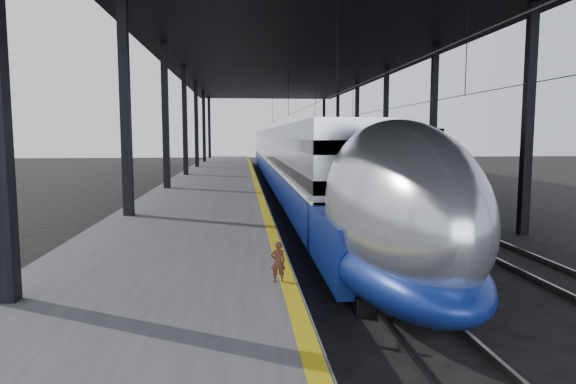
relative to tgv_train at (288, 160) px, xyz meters
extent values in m
plane|color=black|center=(-2.00, -24.99, -2.09)|extent=(160.00, 160.00, 0.00)
cube|color=#4C4C4F|center=(-5.50, -4.99, -1.59)|extent=(6.00, 80.00, 1.00)
cube|color=gold|center=(-2.70, -4.99, -1.09)|extent=(0.30, 80.00, 0.01)
cube|color=slate|center=(-0.72, -4.99, -2.01)|extent=(0.08, 80.00, 0.16)
cube|color=slate|center=(0.72, -4.99, -2.01)|extent=(0.08, 80.00, 0.16)
cube|color=slate|center=(4.28, -4.99, -2.01)|extent=(0.08, 80.00, 0.16)
cube|color=slate|center=(5.72, -4.99, -2.01)|extent=(0.08, 80.00, 0.16)
cube|color=black|center=(-7.80, -19.99, 2.41)|extent=(0.35, 0.35, 9.00)
cube|color=black|center=(7.60, -19.99, 2.41)|extent=(0.35, 0.35, 9.00)
cube|color=black|center=(-7.80, -9.99, 2.41)|extent=(0.35, 0.35, 9.00)
cube|color=black|center=(7.60, -9.99, 2.41)|extent=(0.35, 0.35, 9.00)
cube|color=black|center=(-7.80, 0.01, 2.41)|extent=(0.35, 0.35, 9.00)
cube|color=black|center=(7.60, 0.01, 2.41)|extent=(0.35, 0.35, 9.00)
cube|color=black|center=(-7.80, 10.01, 2.41)|extent=(0.35, 0.35, 9.00)
cube|color=black|center=(7.60, 10.01, 2.41)|extent=(0.35, 0.35, 9.00)
cube|color=black|center=(-7.80, 20.01, 2.41)|extent=(0.35, 0.35, 9.00)
cube|color=black|center=(7.60, 20.01, 2.41)|extent=(0.35, 0.35, 9.00)
cube|color=black|center=(-7.80, 30.01, 2.41)|extent=(0.35, 0.35, 9.00)
cube|color=black|center=(7.60, 30.01, 2.41)|extent=(0.35, 0.35, 9.00)
cube|color=black|center=(-0.10, -4.99, 7.16)|extent=(18.00, 75.00, 0.45)
cylinder|color=slate|center=(0.00, -4.99, 3.41)|extent=(0.03, 74.00, 0.03)
cylinder|color=slate|center=(5.00, -4.99, 3.41)|extent=(0.03, 74.00, 0.03)
cube|color=#B2B4B9|center=(0.00, 4.02, 0.30)|extent=(3.02, 57.00, 4.17)
cube|color=navy|center=(0.00, 2.52, -1.00)|extent=(3.10, 62.00, 1.61)
cube|color=silver|center=(0.00, 4.02, -0.17)|extent=(3.13, 57.00, 0.10)
cube|color=black|center=(0.00, 4.02, 1.50)|extent=(3.06, 57.00, 0.44)
cube|color=black|center=(0.00, 4.02, 0.30)|extent=(3.06, 57.00, 0.44)
ellipsoid|color=#B2B4B9|center=(0.00, -27.48, 0.14)|extent=(3.02, 8.40, 4.17)
ellipsoid|color=navy|center=(0.00, -27.48, -1.05)|extent=(3.10, 8.40, 1.77)
ellipsoid|color=black|center=(0.00, -30.08, 0.98)|extent=(1.56, 2.20, 0.94)
cube|color=black|center=(0.00, -27.48, -1.89)|extent=(2.29, 2.60, 0.40)
cube|color=black|center=(0.00, -5.48, -1.89)|extent=(2.29, 2.60, 0.40)
cube|color=navy|center=(5.00, -5.23, 0.10)|extent=(3.08, 18.00, 4.18)
cube|color=gray|center=(5.00, -13.63, 0.10)|extent=(3.13, 1.20, 4.23)
cube|color=black|center=(5.00, -14.25, 1.04)|extent=(1.87, 0.06, 0.93)
cube|color=#A40C22|center=(5.00, -14.25, -0.39)|extent=(1.32, 0.06, 0.60)
cube|color=gray|center=(5.00, 13.77, 0.10)|extent=(3.08, 18.00, 4.18)
cube|color=gray|center=(5.00, 32.77, 0.10)|extent=(3.08, 18.00, 4.18)
cube|color=black|center=(5.00, -11.23, -1.91)|extent=(2.42, 2.40, 0.36)
cube|color=black|center=(5.00, 10.77, -1.91)|extent=(2.42, 2.40, 0.36)
imported|color=#452017|center=(-2.90, -29.23, -0.68)|extent=(0.32, 0.22, 0.83)
camera|label=1|loc=(-3.62, -39.32, 1.85)|focal=32.00mm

